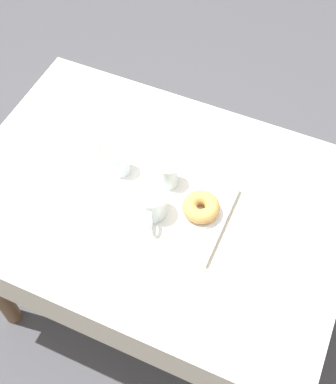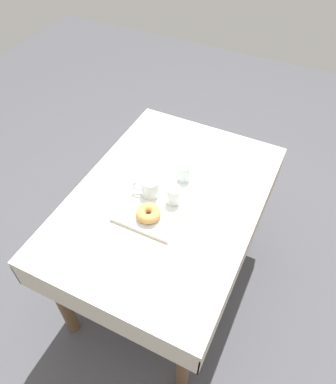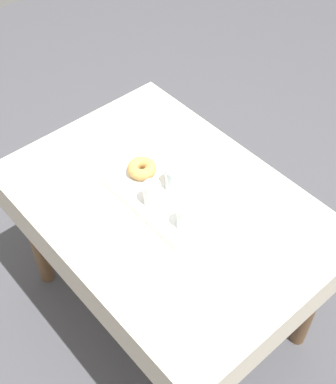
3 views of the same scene
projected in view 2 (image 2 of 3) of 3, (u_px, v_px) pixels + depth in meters
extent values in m
plane|color=#47474C|center=(167.00, 277.00, 2.26)|extent=(6.00, 6.00, 0.00)
cube|color=beige|center=(167.00, 200.00, 1.73)|extent=(1.20, 0.85, 0.03)
cube|color=beige|center=(249.00, 243.00, 1.67)|extent=(1.20, 0.01, 0.14)
cube|color=beige|center=(95.00, 185.00, 1.92)|extent=(1.20, 0.01, 0.14)
cube|color=beige|center=(100.00, 318.00, 1.43)|extent=(0.01, 0.85, 0.14)
cube|color=beige|center=(211.00, 142.00, 2.15)|extent=(0.01, 0.85, 0.14)
cylinder|color=brown|center=(184.00, 360.00, 1.59)|extent=(0.06, 0.06, 0.71)
cylinder|color=brown|center=(253.00, 202.00, 2.21)|extent=(0.06, 0.06, 0.71)
cylinder|color=brown|center=(61.00, 297.00, 1.79)|extent=(0.06, 0.06, 0.71)
cylinder|color=brown|center=(155.00, 169.00, 2.41)|extent=(0.06, 0.06, 0.71)
cube|color=white|center=(160.00, 198.00, 1.70)|extent=(0.42, 0.29, 0.02)
cylinder|color=silver|center=(151.00, 187.00, 1.67)|extent=(0.09, 0.09, 0.09)
cylinder|color=#B27523|center=(151.00, 188.00, 1.68)|extent=(0.07, 0.07, 0.06)
torus|color=silver|center=(138.00, 186.00, 1.67)|extent=(0.03, 0.06, 0.06)
cylinder|color=silver|center=(174.00, 195.00, 1.64)|extent=(0.06, 0.06, 0.09)
cylinder|color=silver|center=(174.00, 198.00, 1.65)|extent=(0.05, 0.05, 0.05)
cylinder|color=silver|center=(184.00, 172.00, 1.74)|extent=(0.06, 0.06, 0.09)
cylinder|color=silver|center=(184.00, 174.00, 1.75)|extent=(0.05, 0.05, 0.06)
cylinder|color=white|center=(149.00, 217.00, 1.61)|extent=(0.12, 0.12, 0.01)
torus|color=tan|center=(148.00, 213.00, 1.59)|extent=(0.11, 0.11, 0.04)
cube|color=white|center=(201.00, 164.00, 1.87)|extent=(0.13, 0.15, 0.01)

